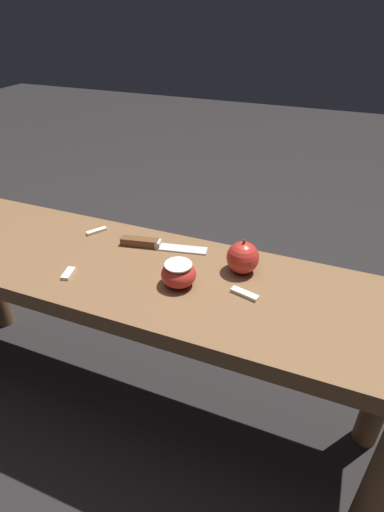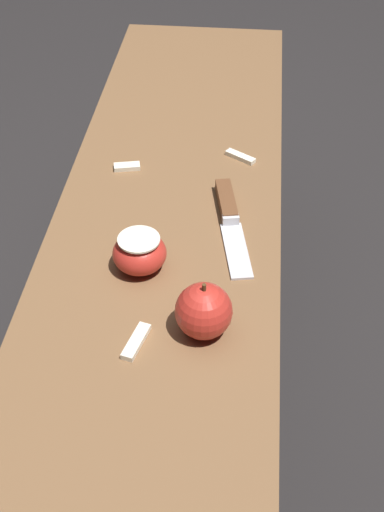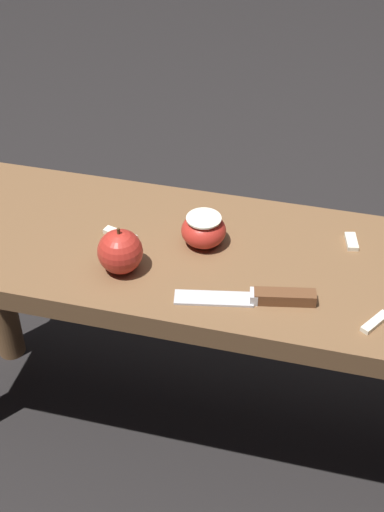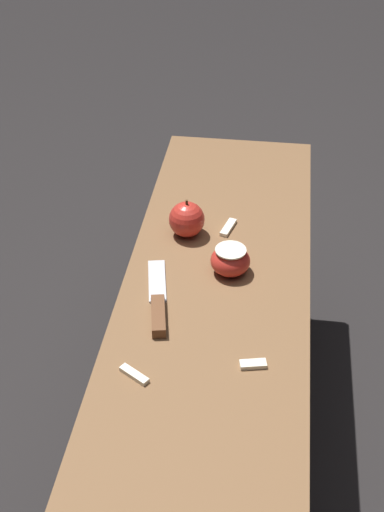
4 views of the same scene
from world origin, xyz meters
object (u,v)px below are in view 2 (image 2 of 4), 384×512
Objects in this scene: knife at (229,214)px; apple_cut at (140,253)px; wooden_bench at (170,248)px; apple_whole at (204,311)px.

knife is 0.17m from apple_cut.
wooden_bench is at bearing 171.09° from apple_cut.
apple_cut is (0.14, -0.02, 0.11)m from wooden_bench.
apple_whole reaches higher than knife.
knife is (0.02, 0.10, 0.09)m from wooden_bench.
knife reaches higher than wooden_bench.
apple_whole reaches higher than apple_cut.
apple_cut reaches higher than knife.
apple_whole is (0.26, 0.08, 0.12)m from wooden_bench.
apple_whole reaches higher than wooden_bench.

